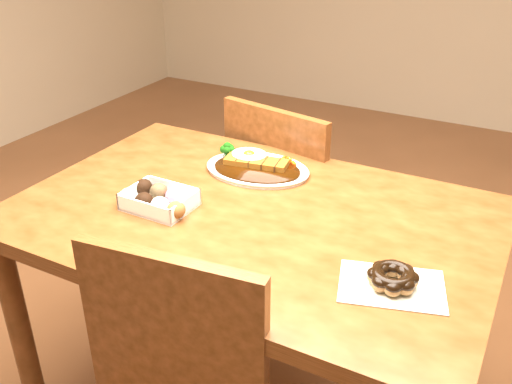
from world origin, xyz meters
The scene contains 5 objects.
table centered at (0.00, 0.00, 0.65)m, with size 1.20×0.80×0.75m.
chair_far centered at (-0.12, 0.54, 0.48)m, with size 0.49×0.49×0.87m.
katsu_curry_plate centered at (-0.10, 0.22, 0.77)m, with size 0.32×0.24×0.06m.
donut_box centered at (-0.22, -0.09, 0.77)m, with size 0.20×0.13×0.05m.
pon_de_ring centered at (0.40, -0.14, 0.77)m, with size 0.25×0.20×0.04m.
Camera 1 is at (0.60, -1.10, 1.46)m, focal length 40.00 mm.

